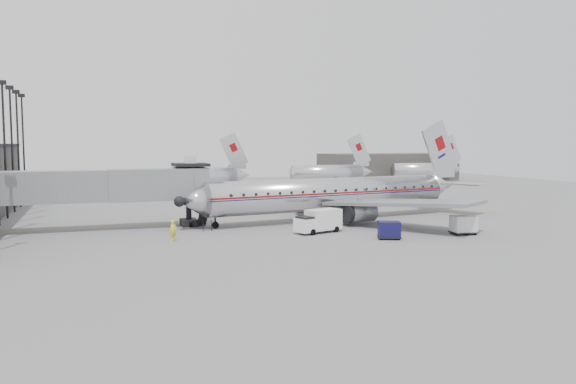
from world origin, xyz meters
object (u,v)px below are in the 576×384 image
Objects in this scene: baggage_cart_navy at (389,230)px; ramp_worker at (173,231)px; airliner at (336,194)px; service_van at (319,221)px; baggage_cart_white at (463,224)px.

baggage_cart_navy is 18.72m from ramp_worker.
airliner is 15.02× the size of baggage_cart_navy.
service_van is at bearing -31.52° from ramp_worker.
ramp_worker reaches higher than baggage_cart_white.
airliner is at bearing 37.97° from service_van.
baggage_cart_navy is (4.52, -5.25, -0.32)m from service_van.
airliner is 14.77× the size of baggage_cart_white.
baggage_cart_white is 1.32× the size of ramp_worker.
airliner is 14.99m from baggage_cart_white.
airliner reaches higher than baggage_cart_navy.
baggage_cart_navy is at bearing -67.64° from service_van.
airliner is at bearing -8.92° from ramp_worker.
ramp_worker is at bearing 162.08° from service_van.
baggage_cart_navy is 1.30× the size of ramp_worker.
ramp_worker is at bearing -174.74° from baggage_cart_navy.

